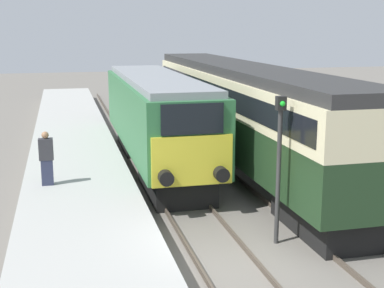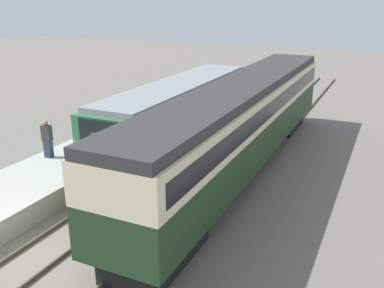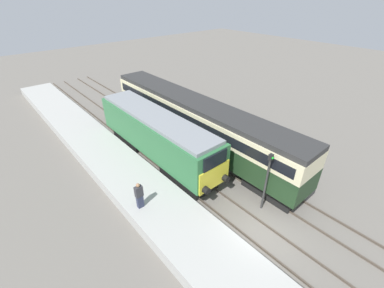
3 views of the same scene
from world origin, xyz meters
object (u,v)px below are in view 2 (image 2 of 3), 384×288
at_px(locomotive, 179,117).
at_px(person_on_platform, 47,139).
at_px(passenger_carriage, 242,119).
at_px(signal_post, 98,185).

distance_m(locomotive, person_on_platform, 6.19).
relative_size(locomotive, person_on_platform, 7.49).
xyz_separation_m(passenger_carriage, signal_post, (-1.70, -8.11, -0.19)).
relative_size(locomotive, passenger_carriage, 0.65).
bearing_deg(person_on_platform, locomotive, 46.55).
xyz_separation_m(passenger_carriage, person_on_platform, (-7.65, -3.93, -0.86)).
bearing_deg(signal_post, passenger_carriage, 78.16).
relative_size(passenger_carriage, person_on_platform, 11.60).
height_order(passenger_carriage, person_on_platform, passenger_carriage).
distance_m(passenger_carriage, person_on_platform, 8.64).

